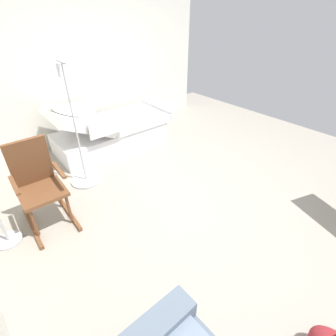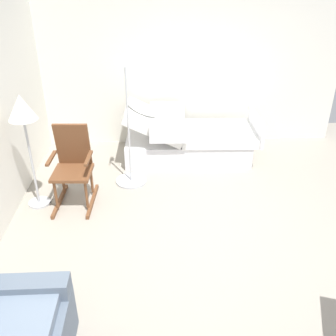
% 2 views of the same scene
% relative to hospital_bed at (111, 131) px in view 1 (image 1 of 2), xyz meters
% --- Properties ---
extents(ground_plane, '(6.90, 6.90, 0.00)m').
position_rel_hospital_bed_xyz_m(ground_plane, '(-2.11, -0.07, -0.30)').
color(ground_plane, gray).
extents(side_wall, '(0.10, 5.00, 2.70)m').
position_rel_hospital_bed_xyz_m(side_wall, '(0.71, -0.07, 1.05)').
color(side_wall, silver).
rests_on(side_wall, ground).
extents(hospital_bed, '(1.06, 2.11, 1.01)m').
position_rel_hospital_bed_xyz_m(hospital_bed, '(0.00, 0.00, 0.00)').
color(hospital_bed, silver).
rests_on(hospital_bed, ground).
extents(rocking_chair, '(0.78, 0.52, 1.05)m').
position_rel_hospital_bed_xyz_m(rocking_chair, '(-1.17, 1.59, 0.20)').
color(rocking_chair, brown).
rests_on(rocking_chair, ground).
extents(iv_pole, '(0.44, 0.44, 1.69)m').
position_rel_hospital_bed_xyz_m(iv_pole, '(-0.73, 0.88, -0.05)').
color(iv_pole, '#B2B5BA').
rests_on(iv_pole, ground).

